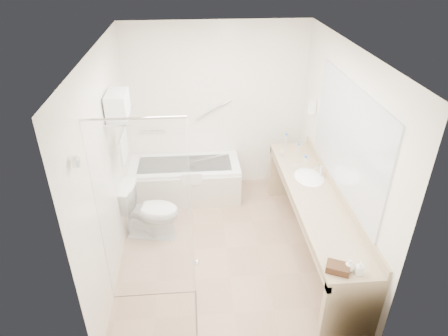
{
  "coord_description": "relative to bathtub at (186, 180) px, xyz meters",
  "views": [
    {
      "loc": [
        -0.35,
        -3.87,
        3.42
      ],
      "look_at": [
        0.0,
        0.3,
        1.0
      ],
      "focal_mm": 32.0,
      "sensor_mm": 36.0,
      "label": 1
    }
  ],
  "objects": [
    {
      "name": "mirror",
      "position": [
        1.79,
        -1.39,
        1.27
      ],
      "size": [
        0.02,
        2.0,
        1.2
      ],
      "primitive_type": "cube",
      "color": "silver",
      "rests_on": "wall_right"
    },
    {
      "name": "amenity_basket",
      "position": [
        1.38,
        -2.59,
        0.61
      ],
      "size": [
        0.24,
        0.21,
        0.07
      ],
      "primitive_type": "cube",
      "rotation": [
        0.0,
        0.0,
        -0.43
      ],
      "color": "#462C19",
      "rests_on": "vanity_counter"
    },
    {
      "name": "sink",
      "position": [
        1.55,
        -0.99,
        0.54
      ],
      "size": [
        0.4,
        0.52,
        0.14
      ],
      "primitive_type": "ellipsoid",
      "color": "white",
      "rests_on": "vanity_counter"
    },
    {
      "name": "soap_bottle_b",
      "position": [
        1.48,
        -2.59,
        0.62
      ],
      "size": [
        0.11,
        0.13,
        0.09
      ],
      "primitive_type": "imported",
      "rotation": [
        0.0,
        0.0,
        0.22
      ],
      "color": "white",
      "rests_on": "vanity_counter"
    },
    {
      "name": "water_bottle_mid",
      "position": [
        1.54,
        -0.83,
        0.67
      ],
      "size": [
        0.07,
        0.07,
        0.22
      ],
      "rotation": [
        0.0,
        0.0,
        0.07
      ],
      "color": "silver",
      "rests_on": "vanity_counter"
    },
    {
      "name": "water_bottle_left",
      "position": [
        1.55,
        -0.44,
        0.66
      ],
      "size": [
        0.06,
        0.06,
        0.19
      ],
      "rotation": [
        0.0,
        0.0,
        -0.0
      ],
      "color": "silver",
      "rests_on": "vanity_counter"
    },
    {
      "name": "shower_enclosure",
      "position": [
        -0.13,
        -2.16,
        0.79
      ],
      "size": [
        0.96,
        0.91,
        2.11
      ],
      "color": "silver",
      "rests_on": "floor"
    },
    {
      "name": "wall_right",
      "position": [
        1.8,
        -1.24,
        0.97
      ],
      "size": [
        0.1,
        3.2,
        2.5
      ],
      "primitive_type": "cube",
      "color": "silver",
      "rests_on": "ground"
    },
    {
      "name": "grab_bar_short",
      "position": [
        -0.45,
        0.32,
        0.67
      ],
      "size": [
        0.4,
        0.03,
        0.03
      ],
      "primitive_type": "cylinder",
      "rotation": [
        0.0,
        1.57,
        0.0
      ],
      "color": "silver",
      "rests_on": "wall_back"
    },
    {
      "name": "bathtub",
      "position": [
        0.0,
        0.0,
        0.0
      ],
      "size": [
        1.6,
        0.73,
        0.59
      ],
      "color": "white",
      "rests_on": "floor"
    },
    {
      "name": "wall_back",
      "position": [
        0.5,
        0.36,
        0.97
      ],
      "size": [
        2.6,
        0.1,
        2.5
      ],
      "primitive_type": "cube",
      "color": "silver",
      "rests_on": "ground"
    },
    {
      "name": "floor",
      "position": [
        0.5,
        -1.24,
        -0.28
      ],
      "size": [
        3.2,
        3.2,
        0.0
      ],
      "primitive_type": "plane",
      "color": "tan",
      "rests_on": "ground"
    },
    {
      "name": "drinking_glass_near",
      "position": [
        1.33,
        -0.43,
        0.62
      ],
      "size": [
        0.08,
        0.08,
        0.09
      ],
      "primitive_type": "cylinder",
      "rotation": [
        0.0,
        0.0,
        0.14
      ],
      "color": "silver",
      "rests_on": "vanity_counter"
    },
    {
      "name": "hairdryer_unit",
      "position": [
        1.75,
        -0.19,
        1.17
      ],
      "size": [
        0.08,
        0.1,
        0.18
      ],
      "primitive_type": "cube",
      "color": "white",
      "rests_on": "wall_right"
    },
    {
      "name": "vanity_counter",
      "position": [
        1.52,
        -1.39,
        0.36
      ],
      "size": [
        0.55,
        2.7,
        0.95
      ],
      "color": "tan",
      "rests_on": "floor"
    },
    {
      "name": "soap_bottle_a",
      "position": [
        1.55,
        -2.64,
        0.61
      ],
      "size": [
        0.07,
        0.14,
        0.06
      ],
      "primitive_type": "imported",
      "rotation": [
        0.0,
        0.0,
        -0.1
      ],
      "color": "white",
      "rests_on": "vanity_counter"
    },
    {
      "name": "wall_left",
      "position": [
        -0.8,
        -1.24,
        0.97
      ],
      "size": [
        0.1,
        3.2,
        2.5
      ],
      "primitive_type": "cube",
      "color": "silver",
      "rests_on": "ground"
    },
    {
      "name": "wall_front",
      "position": [
        0.5,
        -2.84,
        0.97
      ],
      "size": [
        2.6,
        0.1,
        2.5
      ],
      "primitive_type": "cube",
      "color": "silver",
      "rests_on": "ground"
    },
    {
      "name": "water_bottle_right",
      "position": [
        1.45,
        -0.14,
        0.67
      ],
      "size": [
        0.06,
        0.06,
        0.2
      ],
      "rotation": [
        0.0,
        0.0,
        0.37
      ],
      "color": "silver",
      "rests_on": "vanity_counter"
    },
    {
      "name": "grab_bar_long",
      "position": [
        0.45,
        0.32,
        0.97
      ],
      "size": [
        0.53,
        0.03,
        0.33
      ],
      "primitive_type": "cylinder",
      "rotation": [
        0.0,
        1.05,
        0.0
      ],
      "color": "silver",
      "rests_on": "wall_back"
    },
    {
      "name": "faucet",
      "position": [
        1.7,
        -0.99,
        0.65
      ],
      "size": [
        0.03,
        0.03,
        0.14
      ],
      "primitive_type": "cylinder",
      "color": "silver",
      "rests_on": "vanity_counter"
    },
    {
      "name": "drinking_glass_far",
      "position": [
        1.42,
        -0.82,
        0.62
      ],
      "size": [
        0.07,
        0.07,
        0.09
      ],
      "primitive_type": "cylinder",
      "rotation": [
        0.0,
        0.0,
        -0.02
      ],
      "color": "silver",
      "rests_on": "vanity_counter"
    },
    {
      "name": "ceiling",
      "position": [
        0.5,
        -1.24,
        2.22
      ],
      "size": [
        2.6,
        3.2,
        0.1
      ],
      "primitive_type": "cube",
      "color": "white",
      "rests_on": "wall_back"
    },
    {
      "name": "toilet",
      "position": [
        -0.45,
        -0.89,
        0.1
      ],
      "size": [
        0.83,
        0.56,
        0.75
      ],
      "primitive_type": "imported",
      "rotation": [
        0.0,
        0.0,
        1.38
      ],
      "color": "white",
      "rests_on": "floor"
    },
    {
      "name": "towel_shelf",
      "position": [
        -0.67,
        -0.89,
        1.48
      ],
      "size": [
        0.24,
        0.55,
        0.81
      ],
      "color": "silver",
      "rests_on": "wall_left"
    }
  ]
}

